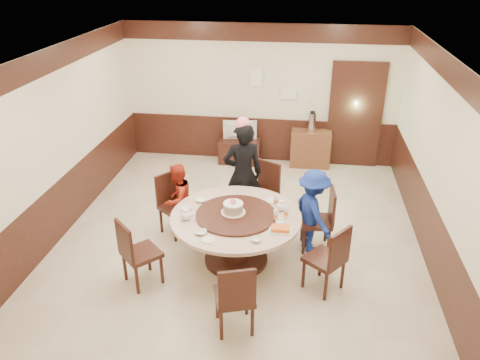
# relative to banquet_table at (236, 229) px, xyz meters

# --- Properties ---
(room) EXTENTS (6.00, 6.04, 2.84)m
(room) POSITION_rel_banquet_table_xyz_m (-0.03, 0.74, 0.55)
(room) COLOR beige
(room) RESTS_ON ground
(banquet_table) EXTENTS (1.81, 1.81, 0.78)m
(banquet_table) POSITION_rel_banquet_table_xyz_m (0.00, 0.00, 0.00)
(banquet_table) COLOR #331710
(banquet_table) RESTS_ON ground
(chair_0) EXTENTS (0.49, 0.48, 0.97)m
(chair_0) POSITION_rel_banquet_table_xyz_m (1.14, 0.50, -0.23)
(chair_0) COLOR #331710
(chair_0) RESTS_ON ground
(chair_1) EXTENTS (0.60, 0.60, 0.97)m
(chair_1) POSITION_rel_banquet_table_xyz_m (0.25, 1.23, -0.23)
(chair_1) COLOR #331710
(chair_1) RESTS_ON ground
(chair_2) EXTENTS (0.62, 0.62, 0.97)m
(chair_2) POSITION_rel_banquet_table_xyz_m (-1.05, 0.63, -0.23)
(chair_2) COLOR #331710
(chair_2) RESTS_ON ground
(chair_3) EXTENTS (0.62, 0.62, 0.97)m
(chair_3) POSITION_rel_banquet_table_xyz_m (-1.18, -0.66, -0.23)
(chair_3) COLOR #331710
(chair_3) RESTS_ON ground
(chair_4) EXTENTS (0.55, 0.56, 0.97)m
(chair_4) POSITION_rel_banquet_table_xyz_m (0.18, -1.33, -0.23)
(chair_4) COLOR #331710
(chair_4) RESTS_ON ground
(chair_5) EXTENTS (0.62, 0.62, 0.97)m
(chair_5) POSITION_rel_banquet_table_xyz_m (1.24, -0.45, -0.23)
(chair_5) COLOR #331710
(chair_5) RESTS_ON ground
(person_standing) EXTENTS (0.72, 0.59, 1.71)m
(person_standing) POSITION_rel_banquet_table_xyz_m (-0.05, 1.09, 0.32)
(person_standing) COLOR black
(person_standing) RESTS_ON ground
(person_red) EXTENTS (0.61, 0.68, 1.15)m
(person_red) POSITION_rel_banquet_table_xyz_m (-1.01, 0.67, 0.04)
(person_red) COLOR #AD2917
(person_red) RESTS_ON ground
(person_blue) EXTENTS (0.82, 0.96, 1.28)m
(person_blue) POSITION_rel_banquet_table_xyz_m (1.06, 0.46, 0.11)
(person_blue) COLOR navy
(person_blue) RESTS_ON ground
(birthday_cake) EXTENTS (0.34, 0.34, 0.22)m
(birthday_cake) POSITION_rel_banquet_table_xyz_m (-0.04, 0.02, 0.32)
(birthday_cake) COLOR white
(birthday_cake) RESTS_ON banquet_table
(teapot_left) EXTENTS (0.17, 0.15, 0.13)m
(teapot_left) POSITION_rel_banquet_table_xyz_m (-0.66, -0.19, 0.28)
(teapot_left) COLOR white
(teapot_left) RESTS_ON banquet_table
(teapot_right) EXTENTS (0.17, 0.15, 0.13)m
(teapot_right) POSITION_rel_banquet_table_xyz_m (0.61, 0.24, 0.28)
(teapot_right) COLOR white
(teapot_right) RESTS_ON banquet_table
(bowl_0) EXTENTS (0.16, 0.16, 0.04)m
(bowl_0) POSITION_rel_banquet_table_xyz_m (-0.56, 0.33, 0.24)
(bowl_0) COLOR white
(bowl_0) RESTS_ON banquet_table
(bowl_1) EXTENTS (0.14, 0.14, 0.04)m
(bowl_1) POSITION_rel_banquet_table_xyz_m (0.34, -0.59, 0.24)
(bowl_1) COLOR white
(bowl_1) RESTS_ON banquet_table
(bowl_2) EXTENTS (0.15, 0.15, 0.04)m
(bowl_2) POSITION_rel_banquet_table_xyz_m (-0.38, -0.51, 0.24)
(bowl_2) COLOR white
(bowl_2) RESTS_ON banquet_table
(bowl_3) EXTENTS (0.12, 0.12, 0.04)m
(bowl_3) POSITION_rel_banquet_table_xyz_m (0.62, -0.13, 0.24)
(bowl_3) COLOR white
(bowl_3) RESTS_ON banquet_table
(bowl_4) EXTENTS (0.14, 0.14, 0.03)m
(bowl_4) POSITION_rel_banquet_table_xyz_m (-0.72, 0.06, 0.23)
(bowl_4) COLOR white
(bowl_4) RESTS_ON banquet_table
(saucer_near) EXTENTS (0.18, 0.18, 0.01)m
(saucer_near) POSITION_rel_banquet_table_xyz_m (-0.25, -0.65, 0.22)
(saucer_near) COLOR white
(saucer_near) RESTS_ON banquet_table
(saucer_far) EXTENTS (0.18, 0.18, 0.01)m
(saucer_far) POSITION_rel_banquet_table_xyz_m (0.45, 0.50, 0.22)
(saucer_far) COLOR white
(saucer_far) RESTS_ON banquet_table
(shrimp_platter) EXTENTS (0.30, 0.20, 0.06)m
(shrimp_platter) POSITION_rel_banquet_table_xyz_m (0.63, -0.31, 0.24)
(shrimp_platter) COLOR white
(shrimp_platter) RESTS_ON banquet_table
(bottle_0) EXTENTS (0.06, 0.06, 0.16)m
(bottle_0) POSITION_rel_banquet_table_xyz_m (0.55, -0.05, 0.30)
(bottle_0) COLOR white
(bottle_0) RESTS_ON banquet_table
(bottle_1) EXTENTS (0.06, 0.06, 0.16)m
(bottle_1) POSITION_rel_banquet_table_xyz_m (0.69, 0.04, 0.30)
(bottle_1) COLOR white
(bottle_1) RESTS_ON banquet_table
(bottle_2) EXTENTS (0.06, 0.06, 0.16)m
(bottle_2) POSITION_rel_banquet_table_xyz_m (0.52, 0.36, 0.30)
(bottle_2) COLOR white
(bottle_2) RESTS_ON banquet_table
(tv_stand) EXTENTS (0.85, 0.45, 0.50)m
(tv_stand) POSITION_rel_banquet_table_xyz_m (-0.44, 3.47, -0.28)
(tv_stand) COLOR #331710
(tv_stand) RESTS_ON ground
(television) EXTENTS (0.70, 0.17, 0.40)m
(television) POSITION_rel_banquet_table_xyz_m (-0.44, 3.47, 0.17)
(television) COLOR gray
(television) RESTS_ON tv_stand
(side_cabinet) EXTENTS (0.80, 0.40, 0.75)m
(side_cabinet) POSITION_rel_banquet_table_xyz_m (1.02, 3.50, -0.16)
(side_cabinet) COLOR brown
(side_cabinet) RESTS_ON ground
(thermos) EXTENTS (0.15, 0.15, 0.38)m
(thermos) POSITION_rel_banquet_table_xyz_m (1.01, 3.50, 0.41)
(thermos) COLOR silver
(thermos) RESTS_ON side_cabinet
(notice_left) EXTENTS (0.25, 0.00, 0.35)m
(notice_left) POSITION_rel_banquet_table_xyz_m (-0.14, 3.68, 1.22)
(notice_left) COLOR white
(notice_left) RESTS_ON room
(notice_right) EXTENTS (0.30, 0.00, 0.22)m
(notice_right) POSITION_rel_banquet_table_xyz_m (0.51, 3.68, 0.92)
(notice_right) COLOR white
(notice_right) RESTS_ON room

